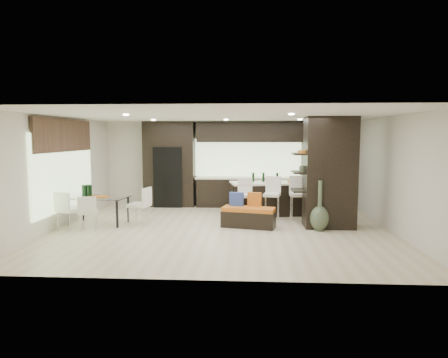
# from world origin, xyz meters

# --- Properties ---
(ground) EXTENTS (8.00, 8.00, 0.00)m
(ground) POSITION_xyz_m (0.00, 0.00, 0.00)
(ground) COLOR beige
(ground) RESTS_ON ground
(back_wall) EXTENTS (8.00, 0.02, 2.70)m
(back_wall) POSITION_xyz_m (0.00, 3.50, 1.35)
(back_wall) COLOR silver
(back_wall) RESTS_ON ground
(left_wall) EXTENTS (0.02, 7.00, 2.70)m
(left_wall) POSITION_xyz_m (-4.00, 0.00, 1.35)
(left_wall) COLOR silver
(left_wall) RESTS_ON ground
(right_wall) EXTENTS (0.02, 7.00, 2.70)m
(right_wall) POSITION_xyz_m (4.00, 0.00, 1.35)
(right_wall) COLOR silver
(right_wall) RESTS_ON ground
(ceiling) EXTENTS (8.00, 7.00, 0.02)m
(ceiling) POSITION_xyz_m (0.00, 0.00, 2.70)
(ceiling) COLOR white
(ceiling) RESTS_ON ground
(window_left) EXTENTS (0.04, 3.20, 1.90)m
(window_left) POSITION_xyz_m (-3.96, 0.20, 1.35)
(window_left) COLOR #B2D199
(window_left) RESTS_ON left_wall
(window_back) EXTENTS (3.40, 0.04, 1.20)m
(window_back) POSITION_xyz_m (0.60, 3.46, 1.55)
(window_back) COLOR #B2D199
(window_back) RESTS_ON back_wall
(stone_accent) EXTENTS (0.08, 3.00, 0.80)m
(stone_accent) POSITION_xyz_m (-3.93, 0.20, 2.25)
(stone_accent) COLOR brown
(stone_accent) RESTS_ON left_wall
(ceiling_spots) EXTENTS (4.00, 3.00, 0.02)m
(ceiling_spots) POSITION_xyz_m (0.00, 0.25, 2.68)
(ceiling_spots) COLOR white
(ceiling_spots) RESTS_ON ceiling
(back_cabinetry) EXTENTS (6.80, 0.68, 2.70)m
(back_cabinetry) POSITION_xyz_m (0.50, 3.17, 1.35)
(back_cabinetry) COLOR black
(back_cabinetry) RESTS_ON ground
(refrigerator) EXTENTS (0.90, 0.68, 1.90)m
(refrigerator) POSITION_xyz_m (-1.90, 3.12, 0.95)
(refrigerator) COLOR black
(refrigerator) RESTS_ON ground
(partition_column) EXTENTS (1.20, 0.80, 2.70)m
(partition_column) POSITION_xyz_m (2.60, 0.40, 1.35)
(partition_column) COLOR black
(partition_column) RESTS_ON ground
(kitchen_island) EXTENTS (2.38, 1.36, 0.93)m
(kitchen_island) POSITION_xyz_m (1.25, 1.91, 0.47)
(kitchen_island) COLOR black
(kitchen_island) RESTS_ON ground
(stool_left) EXTENTS (0.46, 0.46, 0.89)m
(stool_left) POSITION_xyz_m (0.56, 1.13, 0.45)
(stool_left) COLOR white
(stool_left) RESTS_ON ground
(stool_mid) EXTENTS (0.50, 0.50, 0.94)m
(stool_mid) POSITION_xyz_m (1.25, 1.12, 0.47)
(stool_mid) COLOR white
(stool_mid) RESTS_ON ground
(stool_right) EXTENTS (0.44, 0.44, 0.95)m
(stool_right) POSITION_xyz_m (1.94, 1.12, 0.48)
(stool_right) COLOR white
(stool_right) RESTS_ON ground
(bench) EXTENTS (1.37, 0.78, 0.50)m
(bench) POSITION_xyz_m (0.63, 0.22, 0.25)
(bench) COLOR black
(bench) RESTS_ON ground
(floor_vase) EXTENTS (0.51, 0.51, 1.20)m
(floor_vase) POSITION_xyz_m (2.30, -0.06, 0.60)
(floor_vase) COLOR #44523A
(floor_vase) RESTS_ON ground
(dining_table) EXTENTS (1.54, 0.99, 0.70)m
(dining_table) POSITION_xyz_m (-3.17, 0.35, 0.35)
(dining_table) COLOR white
(dining_table) RESTS_ON ground
(chair_near) EXTENTS (0.52, 0.52, 0.77)m
(chair_near) POSITION_xyz_m (-3.17, -0.34, 0.39)
(chair_near) COLOR white
(chair_near) RESTS_ON ground
(chair_far) EXTENTS (0.60, 0.60, 0.86)m
(chair_far) POSITION_xyz_m (-3.63, -0.37, 0.43)
(chair_far) COLOR white
(chair_far) RESTS_ON ground
(chair_end) EXTENTS (0.56, 0.56, 0.87)m
(chair_end) POSITION_xyz_m (-2.13, 0.35, 0.44)
(chair_end) COLOR white
(chair_end) RESTS_ON ground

